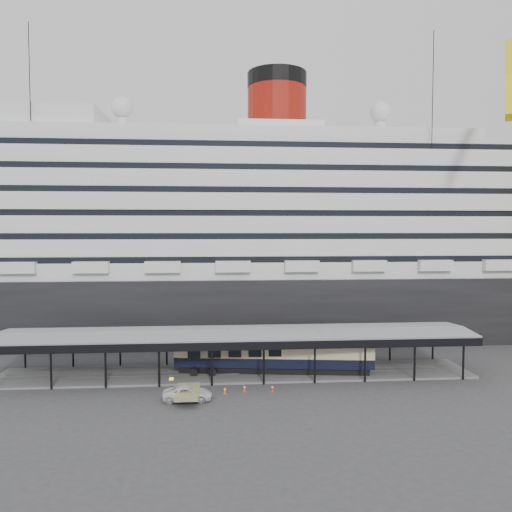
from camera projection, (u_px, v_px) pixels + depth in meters
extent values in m
plane|color=#363638|center=(238.00, 387.00, 54.62)|extent=(200.00, 200.00, 0.00)
cube|color=black|center=(231.00, 301.00, 86.22)|extent=(130.00, 30.00, 10.00)
cylinder|color=maroon|center=(277.00, 112.00, 85.14)|extent=(10.00, 10.00, 9.00)
cylinder|color=black|center=(277.00, 81.00, 84.87)|extent=(10.10, 10.10, 2.50)
sphere|color=silver|center=(122.00, 107.00, 83.14)|extent=(3.60, 3.60, 3.60)
sphere|color=silver|center=(380.00, 112.00, 86.50)|extent=(3.60, 3.60, 3.60)
cube|color=slate|center=(237.00, 373.00, 59.60)|extent=(56.00, 8.00, 0.24)
cube|color=slate|center=(237.00, 374.00, 58.87)|extent=(54.00, 0.08, 0.10)
cube|color=slate|center=(236.00, 370.00, 60.30)|extent=(54.00, 0.08, 0.10)
cube|color=black|center=(238.00, 346.00, 54.89)|extent=(56.00, 0.18, 0.90)
cube|color=black|center=(235.00, 330.00, 63.85)|extent=(56.00, 0.18, 0.90)
cube|color=slate|center=(236.00, 331.00, 59.33)|extent=(56.00, 9.00, 0.24)
cylinder|color=black|center=(32.00, 186.00, 72.81)|extent=(0.12, 0.12, 47.21)
cube|color=yellow|center=(509.00, 75.00, 70.63)|extent=(11.42, 18.78, 16.80)
cylinder|color=black|center=(431.00, 188.00, 75.86)|extent=(0.12, 0.12, 47.21)
imported|color=silver|center=(188.00, 394.00, 50.46)|extent=(5.00, 2.33, 1.39)
cube|color=black|center=(274.00, 368.00, 59.91)|extent=(22.64, 5.42, 0.75)
cube|color=black|center=(274.00, 360.00, 59.86)|extent=(23.75, 5.98, 1.18)
cube|color=beige|center=(274.00, 350.00, 59.79)|extent=(23.76, 6.02, 1.39)
cube|color=black|center=(274.00, 342.00, 59.75)|extent=(23.75, 5.98, 0.43)
cube|color=#FA4B0D|center=(225.00, 394.00, 52.50)|extent=(0.47, 0.47, 0.03)
cone|color=#FA4B0D|center=(225.00, 390.00, 52.48)|extent=(0.40, 0.40, 0.75)
cylinder|color=white|center=(225.00, 389.00, 52.48)|extent=(0.24, 0.24, 0.15)
cube|color=red|center=(272.00, 391.00, 53.39)|extent=(0.42, 0.42, 0.03)
cone|color=red|center=(272.00, 388.00, 53.37)|extent=(0.36, 0.36, 0.68)
cylinder|color=white|center=(272.00, 387.00, 53.37)|extent=(0.22, 0.22, 0.13)
cube|color=#EE390D|center=(244.00, 391.00, 53.27)|extent=(0.47, 0.47, 0.03)
cone|color=#EE390D|center=(244.00, 388.00, 53.25)|extent=(0.39, 0.39, 0.74)
cylinder|color=white|center=(244.00, 387.00, 53.25)|extent=(0.24, 0.24, 0.14)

